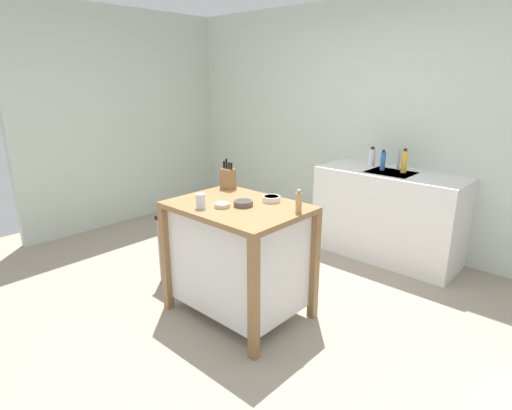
{
  "coord_description": "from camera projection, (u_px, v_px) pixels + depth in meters",
  "views": [
    {
      "loc": [
        2.0,
        -2.0,
        1.8
      ],
      "look_at": [
        -0.06,
        0.26,
        0.85
      ],
      "focal_mm": 29.0,
      "sensor_mm": 36.0,
      "label": 1
    }
  ],
  "objects": [
    {
      "name": "bottle_dish_soap",
      "position": [
        404.0,
        161.0,
        4.04
      ],
      "size": [
        0.06,
        0.06,
        0.24
      ],
      "color": "yellow",
      "rests_on": "sink_counter"
    },
    {
      "name": "drinking_cup",
      "position": [
        201.0,
        201.0,
        2.95
      ],
      "size": [
        0.07,
        0.07,
        0.11
      ],
      "color": "silver",
      "rests_on": "kitchen_island"
    },
    {
      "name": "ground_plane",
      "position": [
        239.0,
        318.0,
        3.23
      ],
      "size": [
        6.53,
        6.53,
        0.0
      ],
      "primitive_type": "plane",
      "color": "gray",
      "rests_on": "ground"
    },
    {
      "name": "wall_back",
      "position": [
        383.0,
        126.0,
        4.42
      ],
      "size": [
        5.53,
        0.1,
        2.6
      ],
      "primitive_type": "cube",
      "color": "silver",
      "rests_on": "ground"
    },
    {
      "name": "bowl_ceramic_small",
      "position": [
        222.0,
        205.0,
        2.98
      ],
      "size": [
        0.11,
        0.11,
        0.03
      ],
      "color": "beige",
      "rests_on": "kitchen_island"
    },
    {
      "name": "sink_faucet",
      "position": [
        399.0,
        159.0,
        4.16
      ],
      "size": [
        0.02,
        0.02,
        0.22
      ],
      "color": "#B7BCC1",
      "rests_on": "sink_counter"
    },
    {
      "name": "kitchen_island",
      "position": [
        238.0,
        254.0,
        3.17
      ],
      "size": [
        1.0,
        0.74,
        0.9
      ],
      "color": "olive",
      "rests_on": "ground"
    },
    {
      "name": "sink_counter",
      "position": [
        387.0,
        215.0,
        4.23
      ],
      "size": [
        1.44,
        0.6,
        0.9
      ],
      "color": "silver",
      "rests_on": "ground"
    },
    {
      "name": "bottle_spray_cleaner",
      "position": [
        383.0,
        161.0,
        4.15
      ],
      "size": [
        0.05,
        0.05,
        0.21
      ],
      "color": "blue",
      "rests_on": "sink_counter"
    },
    {
      "name": "bottle_hand_soap",
      "position": [
        372.0,
        158.0,
        4.3
      ],
      "size": [
        0.07,
        0.07,
        0.21
      ],
      "color": "white",
      "rests_on": "sink_counter"
    },
    {
      "name": "wall_left",
      "position": [
        127.0,
        119.0,
        5.2
      ],
      "size": [
        0.1,
        2.82,
        2.6
      ],
      "primitive_type": "cube",
      "color": "beige",
      "rests_on": "ground"
    },
    {
      "name": "knife_block",
      "position": [
        228.0,
        178.0,
        3.46
      ],
      "size": [
        0.11,
        0.09,
        0.25
      ],
      "color": "olive",
      "rests_on": "kitchen_island"
    },
    {
      "name": "bowl_stoneware_deep",
      "position": [
        243.0,
        203.0,
        3.01
      ],
      "size": [
        0.14,
        0.14,
        0.04
      ],
      "color": "#564C47",
      "rests_on": "kitchen_island"
    },
    {
      "name": "bowl_ceramic_wide",
      "position": [
        271.0,
        199.0,
        3.11
      ],
      "size": [
        0.14,
        0.14,
        0.04
      ],
      "color": "silver",
      "rests_on": "kitchen_island"
    },
    {
      "name": "pepper_grinder",
      "position": [
        299.0,
        202.0,
        2.84
      ],
      "size": [
        0.04,
        0.04,
        0.17
      ],
      "color": "tan",
      "rests_on": "kitchen_island"
    },
    {
      "name": "trash_bin",
      "position": [
        182.0,
        250.0,
        3.71
      ],
      "size": [
        0.36,
        0.28,
        0.63
      ],
      "color": "gray",
      "rests_on": "ground"
    }
  ]
}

